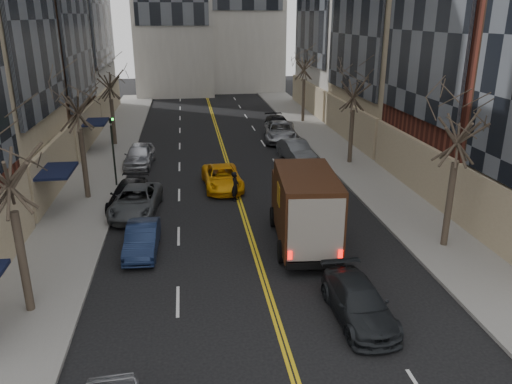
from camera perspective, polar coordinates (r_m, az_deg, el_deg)
sidewalk_left at (r=37.64m, az=-17.15°, el=2.99°), size 4.00×66.00×0.15m
sidewalk_right at (r=38.98m, az=9.98°, el=4.13°), size 4.00×66.00×0.15m
tree_lf_near at (r=18.18m, az=-26.98°, el=4.63°), size 3.20×3.20×8.41m
tree_lf_mid at (r=29.54m, az=-19.99°, el=11.30°), size 3.20×3.20×8.91m
tree_lf_far at (r=42.34m, az=-16.52°, el=13.06°), size 3.20×3.20×8.12m
tree_rt_near at (r=23.21m, az=22.50°, el=8.65°), size 3.20×3.20×8.71m
tree_rt_mid at (r=35.90m, az=11.23°, el=12.67°), size 3.20×3.20×8.32m
tree_rt_far at (r=50.20m, az=5.60°, el=15.48°), size 3.20×3.20×9.11m
traffic_signal at (r=31.92m, az=-16.06°, el=5.32°), size 0.29×0.26×4.70m
ups_truck at (r=23.23m, az=5.54°, el=-1.80°), size 3.16×6.84×3.65m
observer_sedan at (r=18.49m, az=11.66°, el=-12.22°), size 1.94×4.54×1.30m
taxi at (r=31.22m, az=-3.87°, el=1.65°), size 2.50×4.99×1.36m
pedestrian at (r=28.97m, az=-2.39°, el=0.65°), size 0.61×0.74×1.75m
parked_lf_b at (r=23.36m, az=-12.88°, el=-5.26°), size 1.50×4.00×1.31m
parked_lf_c at (r=27.93m, az=-13.57°, el=-0.99°), size 2.84×5.34×1.43m
parked_lf_d at (r=29.11m, az=-14.32°, el=-0.31°), size 2.37×4.76×1.33m
parked_lf_e at (r=36.75m, az=-13.18°, el=4.13°), size 2.21×4.80×1.59m
parked_rt_a at (r=37.15m, az=4.61°, el=4.70°), size 2.20×4.79×1.52m
parked_rt_b at (r=43.20m, az=2.78°, el=6.92°), size 3.39×6.11×1.62m
parked_rt_c at (r=46.79m, az=2.57°, el=7.77°), size 2.18×4.85×1.38m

